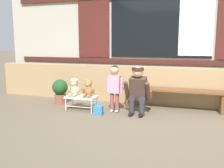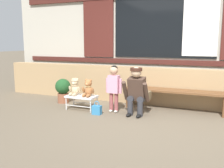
% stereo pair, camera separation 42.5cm
% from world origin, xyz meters
% --- Properties ---
extents(ground_plane, '(60.00, 60.00, 0.00)m').
position_xyz_m(ground_plane, '(0.00, 0.00, 0.00)').
color(ground_plane, brown).
extents(brick_low_wall, '(8.21, 0.25, 0.85)m').
position_xyz_m(brick_low_wall, '(0.00, 1.43, 0.42)').
color(brick_low_wall, tan).
rests_on(brick_low_wall, ground).
extents(shop_facade, '(8.38, 0.26, 3.45)m').
position_xyz_m(shop_facade, '(0.00, 1.94, 1.73)').
color(shop_facade, '#B7B2A3').
rests_on(shop_facade, ground).
extents(wooden_bench_long, '(2.10, 0.40, 0.44)m').
position_xyz_m(wooden_bench_long, '(0.43, 1.06, 0.37)').
color(wooden_bench_long, brown).
rests_on(wooden_bench_long, ground).
extents(small_display_bench, '(0.64, 0.36, 0.30)m').
position_xyz_m(small_display_bench, '(-1.38, 0.38, 0.27)').
color(small_display_bench, silver).
rests_on(small_display_bench, ground).
extents(teddy_bear_with_hat, '(0.28, 0.27, 0.36)m').
position_xyz_m(teddy_bear_with_hat, '(-1.54, 0.38, 0.47)').
color(teddy_bear_with_hat, '#CCB289').
rests_on(teddy_bear_with_hat, small_display_bench).
extents(teddy_bear_plain, '(0.28, 0.26, 0.36)m').
position_xyz_m(teddy_bear_plain, '(-1.22, 0.38, 0.46)').
color(teddy_bear_plain, '#A86B3D').
rests_on(teddy_bear_plain, small_display_bench).
extents(child_standing, '(0.35, 0.18, 0.96)m').
position_xyz_m(child_standing, '(-0.68, 0.47, 0.59)').
color(child_standing, '#994C4C').
rests_on(child_standing, ground).
extents(adult_crouching, '(0.50, 0.49, 0.95)m').
position_xyz_m(adult_crouching, '(-0.19, 0.46, 0.48)').
color(adult_crouching, '#333338').
rests_on(adult_crouching, ground).
extents(handbag_on_ground, '(0.18, 0.11, 0.27)m').
position_xyz_m(handbag_on_ground, '(-0.92, 0.17, 0.10)').
color(handbag_on_ground, teal).
rests_on(handbag_on_ground, ground).
extents(potted_plant, '(0.36, 0.36, 0.57)m').
position_xyz_m(potted_plant, '(-2.10, 0.76, 0.32)').
color(potted_plant, brown).
rests_on(potted_plant, ground).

